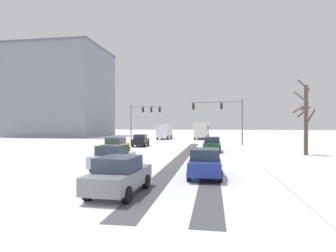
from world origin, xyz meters
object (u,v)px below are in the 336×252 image
car_dark_green_second (212,144)px  car_yellow_cab_third (116,146)px  car_black_lead (141,140)px  car_silver_fourth (113,157)px  car_blue_fifth (205,163)px  traffic_signal_far_left (143,114)px  box_truck_delivery (165,131)px  office_building_far_left_block (63,93)px  bare_tree_sidewalk_mid (306,117)px  traffic_signal_near_right (224,112)px  bus_oncoming (202,129)px  car_grey_sixth (119,175)px

car_dark_green_second → car_yellow_cab_third: bearing=-160.9°
car_black_lead → car_silver_fourth: 19.70m
car_blue_fifth → traffic_signal_far_left: bearing=110.1°
car_dark_green_second → car_yellow_cab_third: same height
car_blue_fifth → box_truck_delivery: box_truck_delivery is taller
car_black_lead → office_building_far_left_block: office_building_far_left_block is taller
box_truck_delivery → bare_tree_sidewalk_mid: (18.74, -27.62, 2.09)m
car_yellow_cab_third → car_blue_fifth: 14.95m
box_truck_delivery → bare_tree_sidewalk_mid: 33.44m
car_dark_green_second → bare_tree_sidewalk_mid: bearing=-11.3°
traffic_signal_near_right → car_dark_green_second: 9.80m
bus_oncoming → bare_tree_sidewalk_mid: 31.99m
traffic_signal_far_left → car_dark_green_second: size_ratio=1.56×
traffic_signal_near_right → car_silver_fourth: size_ratio=1.71×
traffic_signal_near_right → car_yellow_cab_third: traffic_signal_near_right is taller
car_black_lead → car_blue_fifth: same height
car_black_lead → car_grey_sixth: size_ratio=1.00×
car_blue_fifth → bare_tree_sidewalk_mid: bearing=54.8°
box_truck_delivery → car_silver_fourth: bearing=-85.1°
traffic_signal_near_right → bus_oncoming: (-3.75, 19.26, -2.70)m
car_blue_fifth → bus_oncoming: size_ratio=0.37×
traffic_signal_far_left → car_silver_fourth: (5.65, -30.31, -3.95)m
car_silver_fourth → bare_tree_sidewalk_mid: 19.44m
car_black_lead → box_truck_delivery: size_ratio=0.57×
traffic_signal_far_left → bare_tree_sidewalk_mid: bare_tree_sidewalk_mid is taller
traffic_signal_near_right → bus_oncoming: bearing=101.0°
car_black_lead → car_blue_fifth: bearing=-66.2°
car_dark_green_second → car_blue_fifth: same height
traffic_signal_near_right → car_dark_green_second: traffic_signal_near_right is taller
car_black_lead → car_dark_green_second: size_ratio=1.01×
traffic_signal_near_right → car_grey_sixth: bearing=-100.8°
car_blue_fifth → car_dark_green_second: bearing=88.7°
traffic_signal_near_right → car_blue_fifth: 24.26m
car_black_lead → box_truck_delivery: (-0.11, 19.72, 0.82)m
traffic_signal_far_left → box_truck_delivery: traffic_signal_far_left is taller
traffic_signal_far_left → car_blue_fifth: traffic_signal_far_left is taller
car_silver_fourth → car_yellow_cab_third: bearing=108.5°
car_blue_fifth → traffic_signal_near_right: bearing=85.5°
car_dark_green_second → bare_tree_sidewalk_mid: (8.99, -1.79, 2.91)m
traffic_signal_near_right → car_silver_fourth: bearing=-109.7°
box_truck_delivery → office_building_far_left_block: size_ratio=0.34×
office_building_far_left_block → car_dark_green_second: bearing=-43.2°
traffic_signal_near_right → car_dark_green_second: bearing=-100.0°
traffic_signal_far_left → office_building_far_left_block: 31.81m
traffic_signal_far_left → bus_oncoming: bearing=48.5°
car_silver_fourth → bare_tree_sidewalk_mid: bearing=36.8°
car_dark_green_second → box_truck_delivery: bearing=110.7°
traffic_signal_near_right → car_dark_green_second: (-1.56, -8.87, -3.87)m
car_silver_fourth → box_truck_delivery: box_truck_delivery is taller
traffic_signal_near_right → car_black_lead: (-11.20, -2.75, -3.87)m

